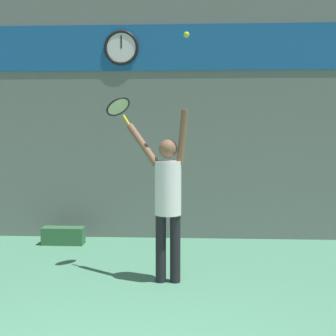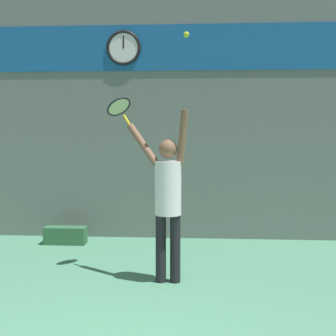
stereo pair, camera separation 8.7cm
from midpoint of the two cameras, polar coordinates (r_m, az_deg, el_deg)
The scene contains 7 objects.
back_wall at distance 8.16m, azimuth -1.16°, elevation 8.95°, with size 18.00×0.10×5.00m.
sponsor_banner at distance 8.19m, azimuth -1.20°, elevation 14.46°, with size 7.61×0.02×0.77m.
scoreboard_clock at distance 8.24m, azimuth -5.13°, elevation 14.39°, with size 0.59×0.05×0.59m.
tennis_player at distance 5.76m, azimuth 0.37°, elevation -3.26°, with size 0.83×0.51×2.14m.
tennis_racket at distance 6.22m, azimuth -5.56°, elevation 7.34°, with size 0.42×0.43×0.39m.
tennis_ball at distance 5.71m, azimuth 2.71°, elevation 15.94°, with size 0.07×0.07×0.07m.
equipment_bag at distance 8.01m, azimuth -12.09°, elevation -8.03°, with size 0.69×0.25×0.29m.
Camera 2 is at (0.76, -2.74, 1.90)m, focal length 50.00 mm.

